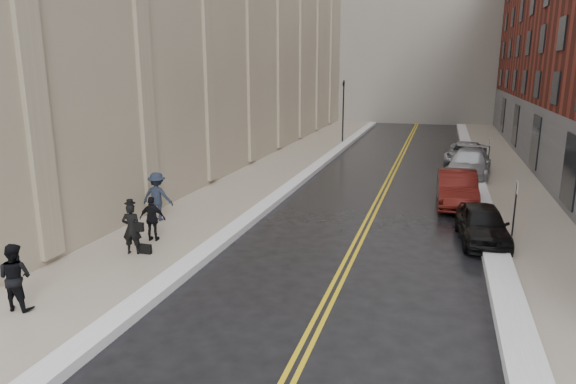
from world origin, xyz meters
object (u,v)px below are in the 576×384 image
Objects in this scene: car_silver_near at (469,164)px; car_black at (482,224)px; pedestrian_main at (132,229)px; pedestrian_b at (157,196)px; car_maroon at (457,188)px; pedestrian_c at (153,219)px; pedestrian_a at (15,277)px; car_silver_far at (466,154)px.

car_black is at bearing -83.15° from car_silver_near.
pedestrian_main is 0.88× the size of pedestrian_b.
pedestrian_main is 3.86m from pedestrian_b.
car_maroon is at bearing -150.01° from pedestrian_main.
pedestrian_c reaches higher than car_black.
car_silver_near is 20.08m from pedestrian_main.
car_silver_near is 3.15× the size of pedestrian_a.
car_silver_near is at bearing 81.18° from car_maroon.
car_silver_far is (0.00, 16.07, 0.03)m from car_black.
car_silver_far reaches higher than car_black.
pedestrian_main reaches higher than car_black.
pedestrian_main is (-10.46, -10.14, 0.22)m from car_maroon.
pedestrian_b reaches higher than pedestrian_a.
pedestrian_b reaches higher than pedestrian_main.
pedestrian_main is 1.07× the size of pedestrian_c.
pedestrian_a is 5.77m from pedestrian_c.
car_silver_near is 2.81× the size of pedestrian_b.
car_silver_near reaches higher than car_black.
car_silver_near is 17.98m from pedestrian_b.
car_silver_far is at bearing -129.68° from pedestrian_c.
pedestrian_c reaches higher than car_maroon.
car_maroon is 13.69m from pedestrian_c.
pedestrian_b reaches higher than car_silver_near.
pedestrian_main is at bearing 82.11° from pedestrian_c.
pedestrian_main is 4.41m from pedestrian_a.
car_maroon is 10.95m from car_silver_far.
pedestrian_a is (-11.78, -9.38, 0.34)m from car_black.
pedestrian_b is (-1.20, 3.67, 0.12)m from pedestrian_main.
pedestrian_b is (-0.67, 8.05, 0.11)m from pedestrian_a.
car_silver_far is at bearing -132.24° from pedestrian_main.
car_black is 5.21m from car_maroon.
pedestrian_a is (-0.53, -4.38, 0.01)m from pedestrian_main.
car_maroon is 2.99× the size of pedestrian_c.
pedestrian_c reaches higher than car_silver_near.
car_black is 16.07m from car_silver_far.
pedestrian_b reaches higher than pedestrian_c.
car_black is at bearing -172.03° from pedestrian_c.
car_silver_far is 3.20× the size of pedestrian_c.
car_silver_far is at bearing 96.85° from car_silver_near.
car_silver_near is (0.79, 6.49, 0.01)m from car_maroon.
car_silver_far is 2.93× the size of pedestrian_a.
car_silver_near is at bearing -138.20° from pedestrian_main.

